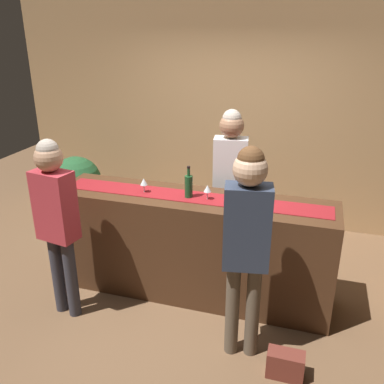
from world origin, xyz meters
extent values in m
plane|color=brown|center=(0.00, 0.00, 0.00)|extent=(10.00, 10.00, 0.00)
cube|color=tan|center=(0.00, 1.90, 1.45)|extent=(6.00, 0.12, 2.90)
cube|color=#472B19|center=(0.00, 0.00, 0.51)|extent=(2.64, 0.60, 1.03)
cube|color=maroon|center=(0.00, 0.00, 1.03)|extent=(2.51, 0.28, 0.01)
cylinder|color=#194723|center=(-0.03, -0.02, 1.13)|extent=(0.07, 0.07, 0.21)
cylinder|color=#194723|center=(-0.03, -0.02, 1.28)|extent=(0.03, 0.03, 0.08)
cylinder|color=black|center=(-0.03, -0.02, 1.32)|extent=(0.03, 0.03, 0.02)
cylinder|color=brown|center=(0.42, 0.05, 1.13)|extent=(0.07, 0.07, 0.21)
cylinder|color=brown|center=(0.42, 0.05, 1.28)|extent=(0.03, 0.03, 0.08)
cylinder|color=black|center=(0.42, 0.05, 1.32)|extent=(0.03, 0.03, 0.02)
cylinder|color=silver|center=(-0.47, -0.03, 1.03)|extent=(0.06, 0.06, 0.00)
cylinder|color=silver|center=(-0.47, -0.03, 1.07)|extent=(0.01, 0.01, 0.08)
cone|color=silver|center=(-0.47, -0.03, 1.14)|extent=(0.07, 0.07, 0.06)
cylinder|color=silver|center=(0.14, -0.02, 1.03)|extent=(0.06, 0.06, 0.00)
cylinder|color=silver|center=(0.14, -0.02, 1.07)|extent=(0.01, 0.01, 0.08)
cone|color=silver|center=(0.14, -0.02, 1.14)|extent=(0.07, 0.07, 0.06)
cylinder|color=#26262B|center=(0.30, 0.59, 0.41)|extent=(0.11, 0.11, 0.82)
cylinder|color=#26262B|center=(0.14, 0.57, 0.41)|extent=(0.11, 0.11, 0.82)
cube|color=white|center=(0.22, 0.58, 1.14)|extent=(0.37, 0.25, 0.65)
sphere|color=#9E7051|center=(0.22, 0.58, 1.59)|extent=(0.25, 0.25, 0.25)
sphere|color=#AD9E8E|center=(0.22, 0.58, 1.65)|extent=(0.19, 0.19, 0.19)
cylinder|color=brown|center=(0.54, -0.70, 0.41)|extent=(0.11, 0.11, 0.82)
cylinder|color=brown|center=(0.70, -0.67, 0.41)|extent=(0.11, 0.11, 0.82)
cube|color=#2D384C|center=(0.62, -0.69, 1.14)|extent=(0.37, 0.26, 0.65)
sphere|color=#DBAD89|center=(0.62, -0.69, 1.59)|extent=(0.25, 0.25, 0.25)
sphere|color=brown|center=(0.62, -0.69, 1.66)|extent=(0.19, 0.19, 0.19)
cylinder|color=#33333D|center=(-1.10, -0.64, 0.39)|extent=(0.11, 0.11, 0.78)
cylinder|color=#33333D|center=(-0.94, -0.66, 0.39)|extent=(0.11, 0.11, 0.78)
cube|color=#B7333D|center=(-1.02, -0.65, 1.09)|extent=(0.37, 0.25, 0.62)
sphere|color=tan|center=(-1.02, -0.65, 1.51)|extent=(0.23, 0.23, 0.23)
sphere|color=#AD9E8E|center=(-1.02, -0.65, 1.57)|extent=(0.18, 0.18, 0.18)
cylinder|color=#4C4C51|center=(-1.88, 0.99, 0.18)|extent=(0.40, 0.40, 0.35)
sphere|color=#23562D|center=(-1.88, 0.99, 0.63)|extent=(0.65, 0.65, 0.65)
cube|color=brown|center=(0.99, -0.85, 0.11)|extent=(0.28, 0.14, 0.22)
camera|label=1|loc=(1.02, -3.38, 2.50)|focal=38.75mm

